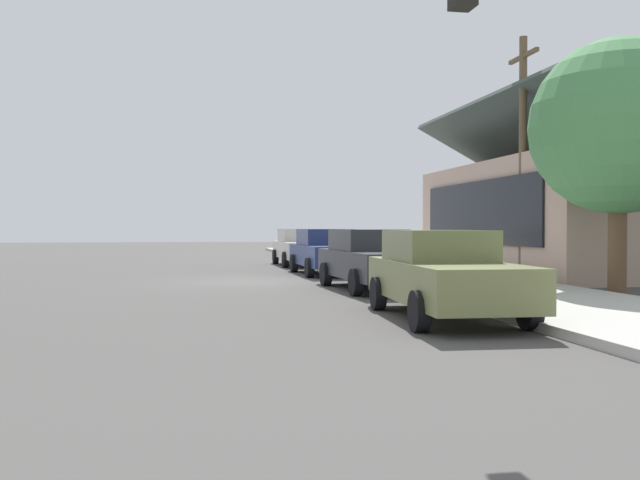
% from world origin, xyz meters
% --- Properties ---
extents(ground_plane, '(120.00, 120.00, 0.00)m').
position_xyz_m(ground_plane, '(0.00, 0.00, 0.00)').
color(ground_plane, '#4C4947').
extents(sidewalk_curb, '(60.00, 4.20, 0.16)m').
position_xyz_m(sidewalk_curb, '(0.00, 5.60, 0.08)').
color(sidewalk_curb, '#B2AFA8').
rests_on(sidewalk_curb, ground).
extents(car_ivory, '(4.91, 2.07, 1.59)m').
position_xyz_m(car_ivory, '(-8.64, 2.80, 0.82)').
color(car_ivory, silver).
rests_on(car_ivory, ground).
extents(car_navy, '(4.87, 2.19, 1.59)m').
position_xyz_m(car_navy, '(-2.77, 2.84, 0.82)').
color(car_navy, navy).
rests_on(car_navy, ground).
extents(car_charcoal, '(4.98, 2.22, 1.59)m').
position_xyz_m(car_charcoal, '(3.42, 2.86, 0.82)').
color(car_charcoal, '#2D3035').
rests_on(car_charcoal, ground).
extents(car_olive, '(4.90, 2.20, 1.59)m').
position_xyz_m(car_olive, '(9.36, 2.65, 0.82)').
color(car_olive, olive).
rests_on(car_olive, ground).
extents(storefront_building, '(12.55, 8.08, 6.15)m').
position_xyz_m(storefront_building, '(-1.93, 11.98, 2.12)').
color(storefront_building, tan).
rests_on(storefront_building, ground).
extents(shade_tree, '(4.27, 4.27, 6.23)m').
position_xyz_m(shade_tree, '(5.89, 8.40, 4.08)').
color(shade_tree, brown).
rests_on(shade_tree, ground).
extents(traffic_light_main, '(0.37, 2.79, 5.20)m').
position_xyz_m(traffic_light_main, '(14.33, 2.54, 3.49)').
color(traffic_light_main, '#383833').
rests_on(traffic_light_main, ground).
extents(utility_pole_wooden, '(1.80, 0.24, 7.50)m').
position_xyz_m(utility_pole_wooden, '(1.29, 8.20, 3.93)').
color(utility_pole_wooden, brown).
rests_on(utility_pole_wooden, ground).
extents(fire_hydrant_red, '(0.22, 0.22, 0.71)m').
position_xyz_m(fire_hydrant_red, '(-0.97, 4.20, 0.50)').
color(fire_hydrant_red, red).
rests_on(fire_hydrant_red, sidewalk_curb).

